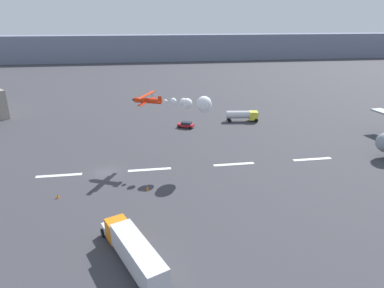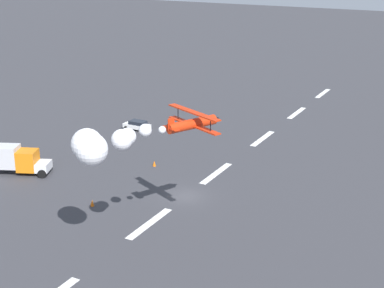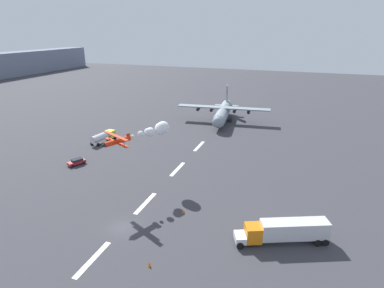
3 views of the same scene
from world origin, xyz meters
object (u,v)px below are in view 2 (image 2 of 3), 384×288
at_px(traffic_cone_near, 154,163).
at_px(traffic_cone_far, 92,203).
at_px(stunt_biplane_red, 111,142).
at_px(followme_car_yellow, 137,125).

xyz_separation_m(traffic_cone_near, traffic_cone_far, (14.00, 0.42, 0.00)).
distance_m(stunt_biplane_red, traffic_cone_near, 27.71).
relative_size(stunt_biplane_red, followme_car_yellow, 3.36).
height_order(traffic_cone_near, traffic_cone_far, same).
distance_m(followme_car_yellow, traffic_cone_near, 16.51).
bearing_deg(traffic_cone_near, traffic_cone_far, 1.72).
relative_size(stunt_biplane_red, traffic_cone_near, 19.46).
height_order(stunt_biplane_red, traffic_cone_near, stunt_biplane_red).
bearing_deg(followme_car_yellow, traffic_cone_near, 41.06).
bearing_deg(traffic_cone_far, followme_car_yellow, -156.93).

